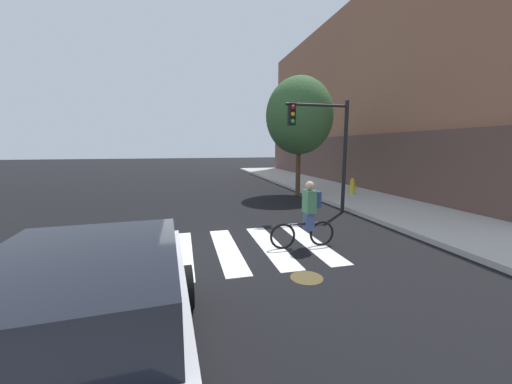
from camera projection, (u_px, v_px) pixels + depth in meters
ground_plane at (217, 250)px, 7.19m from camera, size 120.00×120.00×0.00m
sidewalk at (491, 224)px, 9.30m from camera, size 6.50×50.00×0.15m
crosswalk_stripes at (204, 251)px, 7.11m from camera, size 6.15×3.30×0.01m
manhole_cover at (307, 278)px, 5.68m from camera, size 0.64×0.64×0.01m
sedan_near at (90, 326)px, 2.80m from camera, size 2.34×4.69×1.59m
cyclist at (308, 215)px, 7.30m from camera, size 1.71×0.36×1.69m
traffic_light_near at (325, 137)px, 10.67m from camera, size 2.47×0.28×4.20m
fire_hydrant at (352, 186)px, 14.92m from camera, size 0.33×0.22×0.78m
street_tree_near at (299, 116)px, 14.77m from camera, size 3.38×3.38×6.02m
corner_building at (446, 105)px, 21.88m from camera, size 18.62×25.59×11.31m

